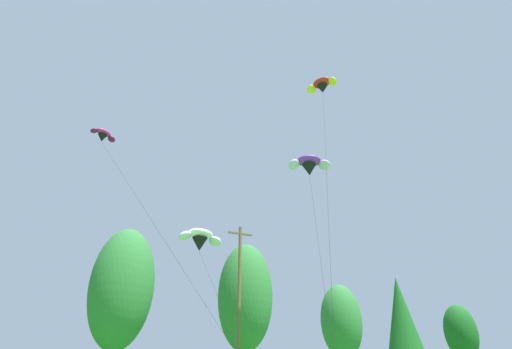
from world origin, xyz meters
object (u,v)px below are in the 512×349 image
object	(u,v)px
parafoil_kite_high_magenta	(103,135)
parafoil_kite_mid_red_yellow	(322,86)
parafoil_kite_far_white	(200,239)
parafoil_kite_low_purple	(309,165)
utility_pole	(239,299)

from	to	relation	value
parafoil_kite_high_magenta	parafoil_kite_mid_red_yellow	size ratio (longest dim) A/B	0.83
parafoil_kite_far_white	parafoil_kite_mid_red_yellow	bearing A→B (deg)	-41.95
parafoil_kite_low_purple	utility_pole	bearing A→B (deg)	109.30
parafoil_kite_far_white	parafoil_kite_low_purple	bearing A→B (deg)	-48.21
parafoil_kite_far_white	parafoil_kite_low_purple	world-z (taller)	parafoil_kite_low_purple
parafoil_kite_mid_red_yellow	utility_pole	bearing A→B (deg)	119.78
parafoil_kite_high_magenta	parafoil_kite_low_purple	distance (m)	18.23
parafoil_kite_low_purple	parafoil_kite_high_magenta	bearing A→B (deg)	146.59
parafoil_kite_high_magenta	parafoil_kite_mid_red_yellow	xyz separation A→B (m)	(16.55, -9.97, 3.85)
parafoil_kite_far_white	parafoil_kite_low_purple	xyz separation A→B (m)	(6.21, -6.95, 4.78)
utility_pole	parafoil_kite_mid_red_yellow	xyz separation A→B (m)	(4.32, -7.56, 17.24)
parafoil_kite_mid_red_yellow	parafoil_kite_far_white	distance (m)	16.74
parafoil_kite_mid_red_yellow	parafoil_kite_far_white	size ratio (longest dim) A/B	1.76
parafoil_kite_high_magenta	parafoil_kite_mid_red_yellow	world-z (taller)	parafoil_kite_mid_red_yellow
parafoil_kite_high_magenta	parafoil_kite_far_white	xyz separation A→B (m)	(8.59, -2.81, -9.02)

